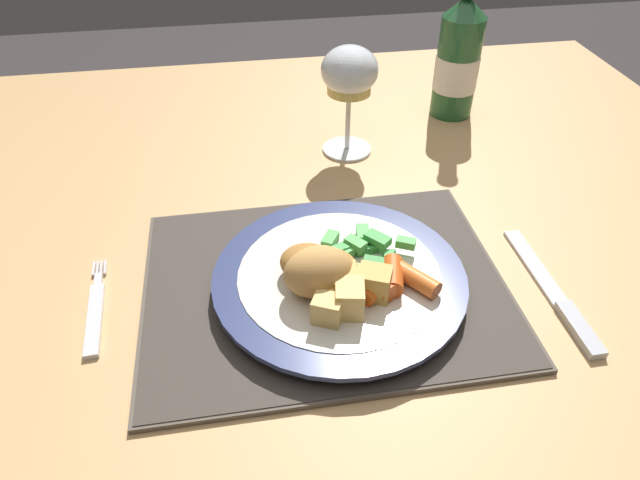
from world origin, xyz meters
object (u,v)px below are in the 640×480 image
object	(u,v)px
dining_table	(332,280)
bottle	(458,58)
table_knife	(558,299)
fork	(95,312)
wine_glass	(349,76)
dinner_plate	(339,280)

from	to	relation	value
dining_table	bottle	distance (m)	0.40
table_knife	fork	bearing A→B (deg)	172.95
dining_table	wine_glass	bearing A→B (deg)	73.58
fork	wine_glass	distance (m)	0.43
table_knife	bottle	world-z (taller)	bottle
table_knife	wine_glass	bearing A→B (deg)	114.72
dining_table	wine_glass	size ratio (longest dim) A/B	7.89
dining_table	table_knife	world-z (taller)	table_knife
fork	table_knife	xyz separation A→B (m)	(0.47, -0.06, 0.00)
dining_table	fork	xyz separation A→B (m)	(-0.26, -0.10, 0.09)
fork	wine_glass	world-z (taller)	wine_glass
dinner_plate	table_knife	distance (m)	0.23
table_knife	dinner_plate	bearing A→B (deg)	167.31
dinner_plate	table_knife	size ratio (longest dim) A/B	1.36
dinner_plate	bottle	distance (m)	0.46
wine_glass	bottle	distance (m)	0.21
wine_glass	bottle	bearing A→B (deg)	25.39
fork	wine_glass	xyz separation A→B (m)	(0.31, 0.28, 0.11)
bottle	fork	bearing A→B (deg)	-143.87
dining_table	fork	world-z (taller)	fork
dining_table	dinner_plate	bearing A→B (deg)	-97.34
fork	table_knife	world-z (taller)	table_knife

